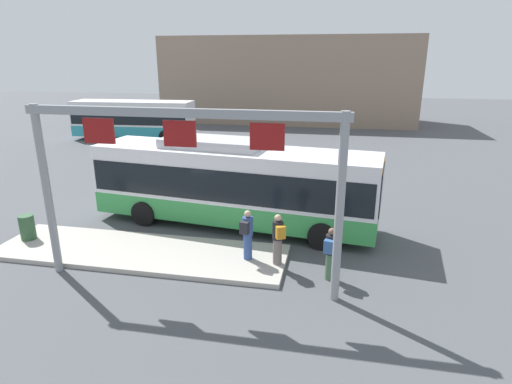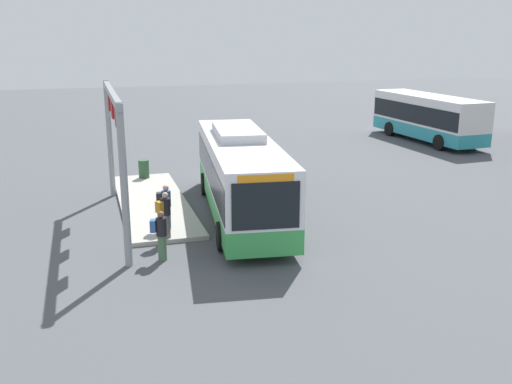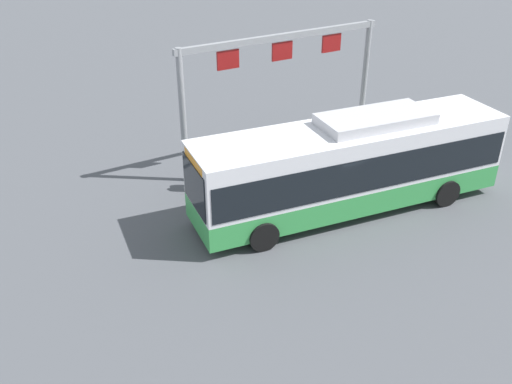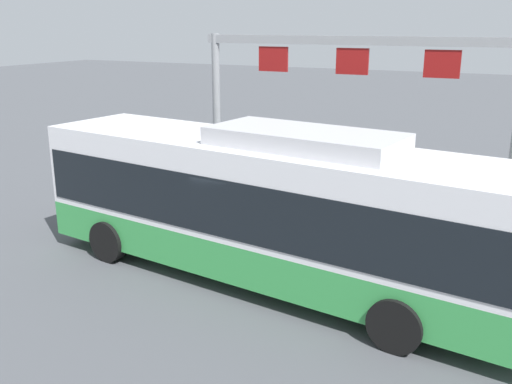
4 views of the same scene
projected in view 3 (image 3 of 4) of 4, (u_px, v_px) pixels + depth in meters
The scene contains 8 objects.
ground_plane at pixel (346, 208), 20.28m from camera, with size 120.00×120.00×0.00m, color #4C4F54.
platform_curb at pixel (345, 156), 23.78m from camera, with size 10.00×2.80×0.16m, color #B2ADA3.
bus_main at pixel (350, 162), 19.39m from camera, with size 11.39×3.89×3.46m.
person_boarding at pixel (202, 169), 20.96m from camera, with size 0.43×0.58×1.67m.
person_waiting_near at pixel (245, 160), 21.31m from camera, with size 0.52×0.60×1.67m.
person_waiting_mid at pixel (270, 155), 21.63m from camera, with size 0.41×0.57×1.67m.
platform_sign_gantry at pixel (282, 70), 22.17m from camera, with size 8.98×0.24×5.20m.
trash_bin at pixel (425, 125), 25.36m from camera, with size 0.52×0.52×0.90m, color #2D5133.
Camera 3 is at (11.52, 13.44, 10.43)m, focal length 39.64 mm.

